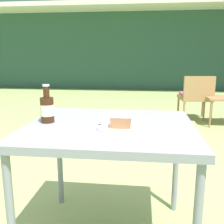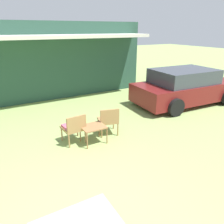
% 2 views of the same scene
% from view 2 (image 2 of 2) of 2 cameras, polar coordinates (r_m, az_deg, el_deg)
% --- Properties ---
extents(parked_car, '(4.20, 2.15, 1.33)m').
position_cam_2_polar(parked_car, '(8.80, 18.62, 6.20)').
color(parked_car, maroon).
rests_on(parked_car, ground_plane).
extents(wicker_chair_cushioned, '(0.54, 0.55, 0.77)m').
position_cam_2_polar(wicker_chair_cushioned, '(5.52, -9.94, -3.79)').
color(wicker_chair_cushioned, '#9E7547').
rests_on(wicker_chair_cushioned, ground_plane).
extents(wicker_chair_plain, '(0.61, 0.62, 0.77)m').
position_cam_2_polar(wicker_chair_plain, '(5.87, -0.93, -1.92)').
color(wicker_chair_plain, '#9E7547').
rests_on(wicker_chair_plain, ground_plane).
extents(garden_side_table, '(0.59, 0.49, 0.45)m').
position_cam_2_polar(garden_side_table, '(5.49, -4.93, -4.18)').
color(garden_side_table, '#996B42').
rests_on(garden_side_table, ground_plane).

